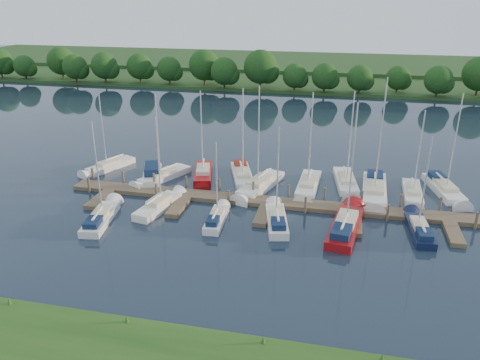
% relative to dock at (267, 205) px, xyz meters
% --- Properties ---
extents(ground, '(260.00, 260.00, 0.00)m').
position_rel_dock_xyz_m(ground, '(0.00, -7.31, -0.20)').
color(ground, '#182430').
rests_on(ground, ground).
extents(dock, '(40.00, 6.00, 0.40)m').
position_rel_dock_xyz_m(dock, '(0.00, 0.00, 0.00)').
color(dock, brown).
rests_on(dock, ground).
extents(mooring_pilings, '(38.24, 2.84, 2.00)m').
position_rel_dock_xyz_m(mooring_pilings, '(0.00, 1.13, 0.40)').
color(mooring_pilings, '#473D33').
rests_on(mooring_pilings, ground).
extents(far_shore, '(180.00, 30.00, 0.60)m').
position_rel_dock_xyz_m(far_shore, '(0.00, 67.69, 0.10)').
color(far_shore, '#1F4119').
rests_on(far_shore, ground).
extents(distant_hill, '(220.00, 40.00, 1.40)m').
position_rel_dock_xyz_m(distant_hill, '(0.00, 92.69, 0.50)').
color(distant_hill, '#2F4F22').
rests_on(distant_hill, ground).
extents(treeline, '(146.52, 9.64, 7.95)m').
position_rel_dock_xyz_m(treeline, '(4.19, 54.66, 3.77)').
color(treeline, '#38281C').
rests_on(treeline, ground).
extents(sailboat_n_0, '(3.93, 6.87, 8.99)m').
position_rel_dock_xyz_m(sailboat_n_0, '(-19.33, 6.05, 0.07)').
color(sailboat_n_0, white).
rests_on(sailboat_n_0, ground).
extents(motorboat, '(3.75, 6.64, 1.88)m').
position_rel_dock_xyz_m(motorboat, '(-13.30, 4.32, 0.17)').
color(motorboat, white).
rests_on(motorboat, ground).
extents(sailboat_n_2, '(4.44, 7.40, 9.65)m').
position_rel_dock_xyz_m(sailboat_n_2, '(-12.20, 4.39, 0.07)').
color(sailboat_n_2, white).
rests_on(sailboat_n_2, ground).
extents(sailboat_n_3, '(3.40, 7.74, 9.95)m').
position_rel_dock_xyz_m(sailboat_n_3, '(-8.06, 5.91, 0.08)').
color(sailboat_n_3, maroon).
rests_on(sailboat_n_3, ground).
extents(sailboat_n_4, '(3.96, 8.06, 10.21)m').
position_rel_dock_xyz_m(sailboat_n_4, '(-3.78, 6.39, 0.11)').
color(sailboat_n_4, white).
rests_on(sailboat_n_4, ground).
extents(sailboat_n_5, '(4.00, 8.69, 11.11)m').
position_rel_dock_xyz_m(sailboat_n_5, '(-1.50, 3.94, 0.08)').
color(sailboat_n_5, white).
rests_on(sailboat_n_5, ground).
extents(sailboat_n_6, '(2.21, 8.19, 10.35)m').
position_rel_dock_xyz_m(sailboat_n_6, '(3.37, 5.16, 0.07)').
color(sailboat_n_6, white).
rests_on(sailboat_n_6, ground).
extents(sailboat_n_7, '(2.83, 8.18, 10.31)m').
position_rel_dock_xyz_m(sailboat_n_7, '(7.17, 6.84, 0.07)').
color(sailboat_n_7, white).
rests_on(sailboat_n_7, ground).
extents(sailboat_n_8, '(2.62, 9.59, 12.08)m').
position_rel_dock_xyz_m(sailboat_n_8, '(9.94, 5.18, 0.12)').
color(sailboat_n_8, white).
rests_on(sailboat_n_8, ground).
extents(sailboat_n_9, '(1.94, 7.11, 9.07)m').
position_rel_dock_xyz_m(sailboat_n_9, '(13.61, 5.40, 0.07)').
color(sailboat_n_9, white).
rests_on(sailboat_n_9, ground).
extents(sailboat_n_10, '(3.37, 8.38, 10.53)m').
position_rel_dock_xyz_m(sailboat_n_10, '(16.84, 7.15, 0.12)').
color(sailboat_n_10, white).
rests_on(sailboat_n_10, ground).
extents(sailboat_s_0, '(2.73, 7.34, 9.28)m').
position_rel_dock_xyz_m(sailboat_s_0, '(-13.78, -6.08, 0.11)').
color(sailboat_s_0, white).
rests_on(sailboat_s_0, ground).
extents(sailboat_s_1, '(2.77, 7.03, 9.12)m').
position_rel_dock_xyz_m(sailboat_s_1, '(-9.70, -2.59, 0.08)').
color(sailboat_s_1, white).
rests_on(sailboat_s_1, ground).
extents(sailboat_s_2, '(1.65, 5.79, 7.59)m').
position_rel_dock_xyz_m(sailboat_s_2, '(-3.81, -4.13, 0.12)').
color(sailboat_s_2, white).
rests_on(sailboat_s_2, ground).
extents(sailboat_s_3, '(2.87, 6.99, 8.99)m').
position_rel_dock_xyz_m(sailboat_s_3, '(1.36, -3.24, 0.13)').
color(sailboat_s_3, white).
rests_on(sailboat_s_3, ground).
extents(sailboat_s_4, '(3.18, 8.92, 11.32)m').
position_rel_dock_xyz_m(sailboat_s_4, '(7.24, -3.19, 0.14)').
color(sailboat_s_4, maroon).
rests_on(sailboat_s_4, ground).
extents(sailboat_s_5, '(1.98, 6.73, 8.58)m').
position_rel_dock_xyz_m(sailboat_s_5, '(13.26, -2.27, 0.11)').
color(sailboat_s_5, '#0F1833').
rests_on(sailboat_s_5, ground).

